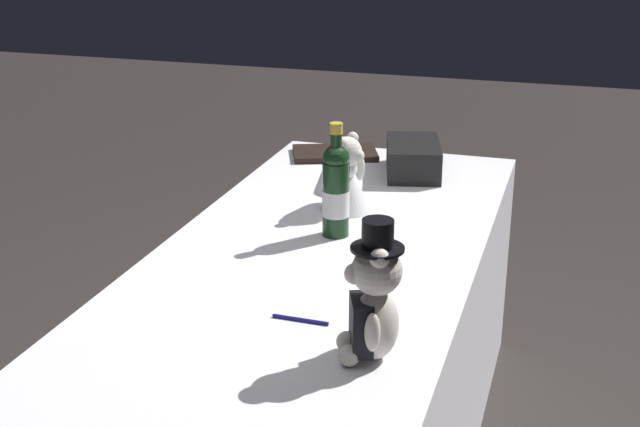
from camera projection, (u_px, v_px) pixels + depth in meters
The scene contains 7 objects.
reception_table at pixel (320, 369), 2.47m from camera, with size 1.99×0.84×0.73m, color white.
teddy_bear_groom at pixel (373, 301), 1.75m from camera, with size 0.14×0.14×0.30m.
teddy_bear_bride at pixel (343, 176), 2.60m from camera, with size 0.17×0.20×0.23m.
champagne_bottle at pixel (336, 189), 2.39m from camera, with size 0.08×0.08×0.32m.
signing_pen at pixel (299, 319), 1.95m from camera, with size 0.01×0.14×0.01m.
gift_case_black at pixel (413, 158), 2.95m from camera, with size 0.33×0.24×0.11m.
guestbook at pixel (335, 153), 3.16m from camera, with size 0.19×0.30×0.02m, color black.
Camera 1 is at (-2.07, -0.64, 1.63)m, focal length 49.32 mm.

